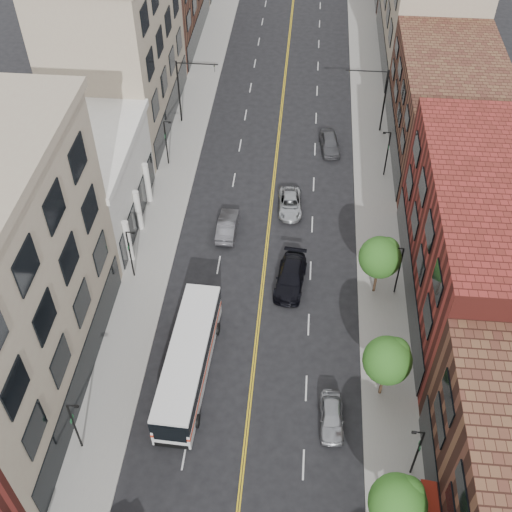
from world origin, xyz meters
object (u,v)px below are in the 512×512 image
(car_lane_a, at_px, (291,277))
(city_bus, at_px, (189,359))
(car_parked_far, at_px, (332,417))
(car_lane_behind, at_px, (227,225))
(car_lane_b, at_px, (290,204))
(car_lane_c, at_px, (330,143))

(car_lane_a, bearing_deg, city_bus, -119.51)
(car_parked_far, bearing_deg, car_lane_behind, 114.70)
(car_lane_b, bearing_deg, car_parked_far, -83.70)
(city_bus, height_order, car_lane_a, city_bus)
(city_bus, distance_m, car_parked_far, 10.96)
(car_lane_behind, distance_m, car_lane_b, 6.65)
(car_lane_c, bearing_deg, car_lane_b, -117.12)
(city_bus, xyz_separation_m, car_lane_c, (10.14, 29.65, -1.06))
(car_parked_far, bearing_deg, car_lane_c, 88.58)
(car_parked_far, relative_size, car_lane_behind, 0.88)
(city_bus, distance_m, car_lane_b, 20.59)
(car_parked_far, relative_size, car_lane_b, 0.87)
(city_bus, bearing_deg, car_lane_b, 74.14)
(car_parked_far, relative_size, car_lane_c, 0.90)
(car_parked_far, height_order, car_lane_a, car_lane_a)
(car_parked_far, xyz_separation_m, car_lane_b, (-3.98, 22.64, -0.04))
(car_parked_far, distance_m, car_lane_c, 32.78)
(car_parked_far, bearing_deg, car_lane_a, 103.07)
(city_bus, height_order, car_parked_far, city_bus)
(car_lane_a, distance_m, car_lane_b, 9.72)
(car_lane_b, bearing_deg, city_bus, -111.98)
(city_bus, distance_m, car_lane_a, 12.08)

